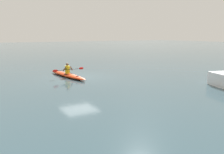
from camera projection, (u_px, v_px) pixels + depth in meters
ground_plane at (79, 77)px, 18.51m from camera, size 160.00×160.00×0.00m
kayak at (67, 75)px, 18.56m from camera, size 1.23×5.14×0.27m
kayaker at (68, 69)px, 18.41m from camera, size 2.48×0.53×0.76m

